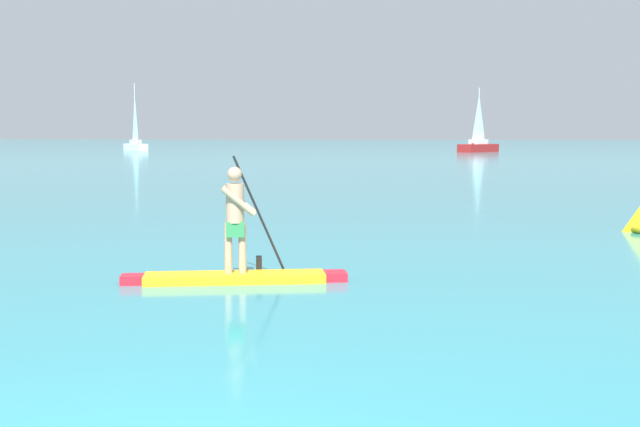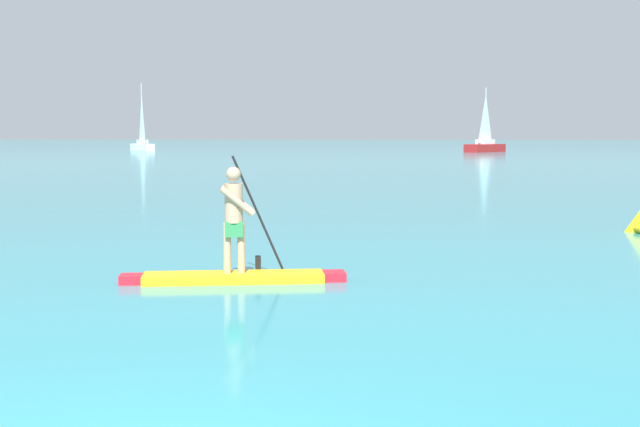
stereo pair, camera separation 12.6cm
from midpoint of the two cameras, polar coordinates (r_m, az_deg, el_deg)
paddleboarder_mid_center at (r=12.63m, az=-5.76°, el=-3.01°), size 3.25×1.04×1.82m
sailboat_left_horizon at (r=99.85m, az=-11.98°, el=4.68°), size 3.58×4.17×7.49m
sailboat_right_horizon at (r=92.56m, az=10.25°, el=4.48°), size 4.77×5.47×6.65m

